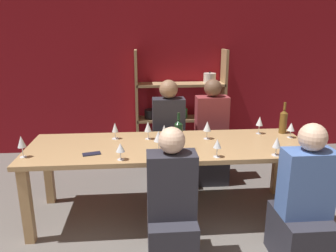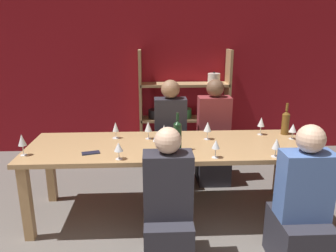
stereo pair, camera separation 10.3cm
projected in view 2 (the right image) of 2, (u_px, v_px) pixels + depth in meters
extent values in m
cube|color=maroon|center=(162.00, 59.00, 4.66)|extent=(8.80, 0.06, 2.70)
cube|color=tan|center=(141.00, 104.00, 4.62)|extent=(0.04, 0.30, 1.49)
cube|color=tan|center=(227.00, 103.00, 4.68)|extent=(0.04, 0.30, 1.49)
cube|color=tan|center=(184.00, 151.00, 4.85)|extent=(1.23, 0.30, 0.04)
cylinder|color=#235BAD|center=(156.00, 147.00, 4.81)|extent=(0.24, 0.24, 0.10)
sphere|color=black|center=(156.00, 143.00, 4.80)|extent=(0.02, 0.02, 0.02)
cylinder|color=#E0561E|center=(184.00, 147.00, 4.83)|extent=(0.23, 0.23, 0.09)
sphere|color=black|center=(184.00, 143.00, 4.82)|extent=(0.02, 0.02, 0.02)
cylinder|color=silver|center=(211.00, 145.00, 4.85)|extent=(0.19, 0.19, 0.14)
sphere|color=black|center=(211.00, 140.00, 4.83)|extent=(0.02, 0.02, 0.02)
cube|color=tan|center=(184.00, 119.00, 4.71)|extent=(1.23, 0.30, 0.04)
cylinder|color=black|center=(155.00, 114.00, 4.67)|extent=(0.20, 0.20, 0.12)
sphere|color=black|center=(155.00, 109.00, 4.65)|extent=(0.02, 0.02, 0.02)
cylinder|color=#338447|center=(184.00, 113.00, 4.69)|extent=(0.21, 0.21, 0.13)
sphere|color=black|center=(184.00, 108.00, 4.67)|extent=(0.02, 0.02, 0.02)
cylinder|color=red|center=(212.00, 114.00, 4.72)|extent=(0.24, 0.24, 0.09)
sphere|color=black|center=(213.00, 110.00, 4.70)|extent=(0.02, 0.02, 0.02)
cube|color=tan|center=(185.00, 85.00, 4.58)|extent=(1.23, 0.30, 0.04)
cylinder|color=silver|center=(214.00, 78.00, 4.57)|extent=(0.17, 0.17, 0.14)
sphere|color=black|center=(214.00, 72.00, 4.55)|extent=(0.02, 0.02, 0.02)
cube|color=tan|center=(169.00, 147.00, 3.03)|extent=(2.58, 0.84, 0.04)
cube|color=tan|center=(27.00, 203.00, 2.74)|extent=(0.08, 0.08, 0.68)
cube|color=tan|center=(309.00, 196.00, 2.86)|extent=(0.08, 0.08, 0.68)
cube|color=tan|center=(51.00, 170.00, 3.40)|extent=(0.08, 0.08, 0.68)
cube|color=tan|center=(279.00, 166.00, 3.51)|extent=(0.08, 0.08, 0.68)
cylinder|color=#19381E|center=(177.00, 137.00, 2.85)|extent=(0.07, 0.07, 0.24)
cone|color=#19381E|center=(178.00, 122.00, 2.81)|extent=(0.07, 0.07, 0.03)
cylinder|color=#19381E|center=(178.00, 117.00, 2.79)|extent=(0.03, 0.03, 0.07)
cylinder|color=brown|center=(285.00, 124.00, 3.30)|extent=(0.08, 0.08, 0.21)
cone|color=brown|center=(287.00, 113.00, 3.26)|extent=(0.08, 0.08, 0.03)
cylinder|color=brown|center=(287.00, 107.00, 3.25)|extent=(0.03, 0.03, 0.08)
cylinder|color=white|center=(164.00, 143.00, 3.07)|extent=(0.07, 0.07, 0.00)
cylinder|color=white|center=(164.00, 139.00, 3.06)|extent=(0.01, 0.01, 0.07)
cone|color=white|center=(164.00, 130.00, 3.03)|extent=(0.07, 0.07, 0.10)
cylinder|color=maroon|center=(164.00, 133.00, 3.04)|extent=(0.04, 0.04, 0.04)
cylinder|color=white|center=(292.00, 139.00, 3.18)|extent=(0.06, 0.06, 0.00)
cylinder|color=white|center=(292.00, 135.00, 3.17)|extent=(0.01, 0.01, 0.07)
cone|color=white|center=(293.00, 128.00, 3.15)|extent=(0.07, 0.07, 0.08)
cylinder|color=white|center=(260.00, 134.00, 3.31)|extent=(0.06, 0.06, 0.00)
cylinder|color=white|center=(261.00, 130.00, 3.30)|extent=(0.01, 0.01, 0.08)
cone|color=white|center=(261.00, 122.00, 3.28)|extent=(0.07, 0.07, 0.09)
cylinder|color=white|center=(24.00, 155.00, 2.76)|extent=(0.06, 0.06, 0.00)
cylinder|color=white|center=(23.00, 150.00, 2.75)|extent=(0.01, 0.01, 0.08)
cone|color=white|center=(22.00, 140.00, 2.72)|extent=(0.07, 0.07, 0.10)
cylinder|color=maroon|center=(22.00, 143.00, 2.73)|extent=(0.04, 0.04, 0.04)
cylinder|color=white|center=(275.00, 157.00, 2.73)|extent=(0.07, 0.07, 0.00)
cylinder|color=white|center=(276.00, 152.00, 2.72)|extent=(0.01, 0.01, 0.07)
cone|color=white|center=(276.00, 144.00, 2.70)|extent=(0.07, 0.07, 0.09)
cylinder|color=maroon|center=(276.00, 146.00, 2.70)|extent=(0.04, 0.04, 0.04)
cylinder|color=white|center=(116.00, 138.00, 3.20)|extent=(0.07, 0.07, 0.00)
cylinder|color=white|center=(116.00, 134.00, 3.19)|extent=(0.01, 0.01, 0.07)
cone|color=white|center=(116.00, 127.00, 3.17)|extent=(0.06, 0.06, 0.09)
cylinder|color=maroon|center=(116.00, 129.00, 3.18)|extent=(0.03, 0.03, 0.04)
cylinder|color=white|center=(119.00, 159.00, 2.68)|extent=(0.06, 0.06, 0.00)
cylinder|color=white|center=(119.00, 155.00, 2.67)|extent=(0.01, 0.01, 0.07)
cone|color=white|center=(119.00, 147.00, 2.65)|extent=(0.07, 0.07, 0.07)
cylinder|color=white|center=(148.00, 139.00, 3.18)|extent=(0.06, 0.06, 0.00)
cylinder|color=white|center=(148.00, 135.00, 3.17)|extent=(0.01, 0.01, 0.07)
cone|color=white|center=(148.00, 126.00, 3.15)|extent=(0.07, 0.07, 0.10)
cylinder|color=beige|center=(148.00, 129.00, 3.16)|extent=(0.04, 0.04, 0.04)
cylinder|color=white|center=(207.00, 139.00, 3.17)|extent=(0.06, 0.06, 0.00)
cylinder|color=white|center=(207.00, 135.00, 3.16)|extent=(0.01, 0.01, 0.08)
cone|color=white|center=(208.00, 126.00, 3.13)|extent=(0.08, 0.08, 0.09)
cylinder|color=maroon|center=(208.00, 129.00, 3.14)|extent=(0.04, 0.04, 0.04)
cylinder|color=white|center=(215.00, 157.00, 2.71)|extent=(0.06, 0.06, 0.00)
cylinder|color=white|center=(215.00, 153.00, 2.70)|extent=(0.01, 0.01, 0.08)
cone|color=white|center=(216.00, 144.00, 2.68)|extent=(0.07, 0.07, 0.07)
cylinder|color=beige|center=(216.00, 146.00, 2.68)|extent=(0.04, 0.04, 0.03)
cylinder|color=white|center=(158.00, 151.00, 2.87)|extent=(0.06, 0.06, 0.00)
cylinder|color=white|center=(158.00, 146.00, 2.85)|extent=(0.01, 0.01, 0.08)
cone|color=white|center=(157.00, 136.00, 2.83)|extent=(0.08, 0.08, 0.09)
cylinder|color=maroon|center=(157.00, 139.00, 2.83)|extent=(0.05, 0.05, 0.04)
cube|color=#1E2338|center=(91.00, 153.00, 2.80)|extent=(0.16, 0.11, 0.01)
cube|color=#2D2D38|center=(168.00, 238.00, 2.51)|extent=(0.36, 0.45, 0.41)
cube|color=#2D2D38|center=(168.00, 185.00, 2.38)|extent=(0.36, 0.20, 0.49)
sphere|color=beige|center=(168.00, 140.00, 2.29)|extent=(0.19, 0.19, 0.19)
cube|color=#2D2D38|center=(170.00, 165.00, 3.81)|extent=(0.36, 0.45, 0.46)
cube|color=#2D2D38|center=(170.00, 123.00, 3.67)|extent=(0.36, 0.20, 0.56)
sphere|color=#9E7556|center=(170.00, 89.00, 3.56)|extent=(0.20, 0.20, 0.20)
cube|color=#2D2D38|center=(298.00, 240.00, 2.48)|extent=(0.37, 0.46, 0.41)
cube|color=#4C70B7|center=(305.00, 185.00, 2.35)|extent=(0.37, 0.20, 0.51)
sphere|color=beige|center=(311.00, 139.00, 2.25)|extent=(0.20, 0.20, 0.20)
cube|color=#2D2D38|center=(212.00, 161.00, 3.91)|extent=(0.37, 0.46, 0.48)
cube|color=#99383D|center=(214.00, 120.00, 3.77)|extent=(0.37, 0.20, 0.53)
sphere|color=brown|center=(215.00, 88.00, 3.67)|extent=(0.20, 0.20, 0.20)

